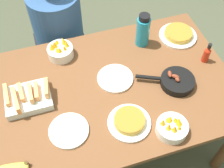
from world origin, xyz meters
The scene contains 13 objects.
ground_plane centered at (0.00, 0.00, 0.00)m, with size 14.00×14.00×0.00m, color #474C38.
dining_table centered at (0.00, 0.00, 0.64)m, with size 1.51×0.99×0.73m.
melon_tray centered at (-0.49, 0.05, 0.77)m, with size 0.27×0.22×0.10m.
skillet centered at (0.38, -0.10, 0.76)m, with size 0.34×0.22×0.08m.
frittata_plate_center centered at (0.57, 0.28, 0.75)m, with size 0.26×0.26×0.05m.
frittata_plate_side centered at (0.01, -0.27, 0.75)m, with size 0.24×0.24×0.06m.
empty_plate_near_front centered at (-0.31, -0.22, 0.74)m, with size 0.22×0.22×0.02m.
empty_plate_far_left centered at (0.04, 0.05, 0.74)m, with size 0.22×0.22×0.02m.
fruit_bowl_mango centered at (-0.24, 0.35, 0.78)m, with size 0.17×0.17×0.12m.
fruit_bowl_citrus centered at (0.22, -0.38, 0.77)m, with size 0.17×0.17×0.11m.
water_bottle centered at (0.31, 0.30, 0.84)m, with size 0.09×0.09×0.24m.
hot_sauce_bottle centered at (0.64, 0.02, 0.80)m, with size 0.04×0.04×0.15m.
person_figure centered at (-0.21, 0.73, 0.49)m, with size 0.41×0.41×1.20m.
Camera 1 is at (-0.31, -0.97, 2.11)m, focal length 45.00 mm.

